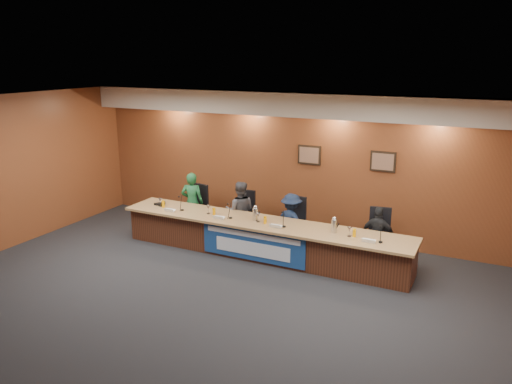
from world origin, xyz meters
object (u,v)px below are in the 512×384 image
panelist_b (240,211)px  carafe_mid (255,214)px  office_chair_a (195,211)px  office_chair_d (379,239)px  speakerphone (161,204)px  office_chair_b (242,218)px  panelist_c (291,222)px  panelist_d (378,236)px  office_chair_c (293,226)px  carafe_right (334,226)px  dais_body (262,239)px  banner (253,245)px  panelist_a (192,203)px

panelist_b → carafe_mid: bearing=115.6°
office_chair_a → office_chair_d: 4.25m
speakerphone → office_chair_b: bearing=22.8°
panelist_c → panelist_d: bearing=-164.4°
office_chair_c → carafe_right: bearing=-34.7°
dais_body → speakerphone: bearing=180.0°
office_chair_b → office_chair_c: size_ratio=1.00×
banner → speakerphone: speakerphone is taller
dais_body → carafe_mid: 0.54m
dais_body → office_chair_b: dais_body is taller
banner → panelist_b: (-0.81, 1.01, 0.29)m
panelist_b → office_chair_b: 0.21m
panelist_c → office_chair_b: bearing=10.8°
panelist_d → office_chair_d: 0.14m
carafe_mid → panelist_d: bearing=15.2°
banner → panelist_d: panelist_d is taller
office_chair_c → speakerphone: (-2.87, -0.70, 0.30)m
panelist_b → office_chair_a: bearing=-26.6°
office_chair_d → carafe_right: 1.08m
banner → office_chair_d: (2.20, 1.11, 0.10)m
panelist_a → panelist_b: panelist_a is taller
panelist_b → dais_body: bearing=121.7°
panelist_a → carafe_mid: bearing=144.2°
panelist_d → banner: bearing=25.4°
carafe_mid → banner: bearing=-72.1°
office_chair_d → office_chair_b: bearing=168.5°
panelist_c → office_chair_b: panelist_c is taller
panelist_a → panelist_b: size_ratio=1.05×
office_chair_b → speakerphone: (-1.66, -0.70, 0.30)m
panelist_a → panelist_d: (4.25, 0.00, -0.12)m
office_chair_b → carafe_right: (2.32, -0.72, 0.40)m
panelist_a → office_chair_c: bearing=164.7°
banner → office_chair_c: (0.40, 1.11, 0.10)m
panelist_d → panelist_c: bearing=0.6°
panelist_d → office_chair_c: 1.81m
office_chair_a → speakerphone: bearing=-111.4°
panelist_c → office_chair_b: (-1.21, 0.10, -0.12)m
office_chair_a → panelist_c: bearing=7.6°
banner → carafe_right: carafe_right is taller
banner → office_chair_d: 2.47m
office_chair_d → carafe_mid: size_ratio=1.86×
panelist_d → carafe_right: panelist_d is taller
office_chair_b → speakerphone: size_ratio=1.50×
office_chair_d → speakerphone: size_ratio=1.50×
office_chair_d → speakerphone: 4.73m
speakerphone → dais_body: bearing=-0.0°
carafe_right → panelist_b: bearing=165.0°
dais_body → office_chair_d: (2.20, 0.70, 0.13)m
panelist_b → office_chair_c: bearing=162.8°
dais_body → office_chair_c: bearing=60.5°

